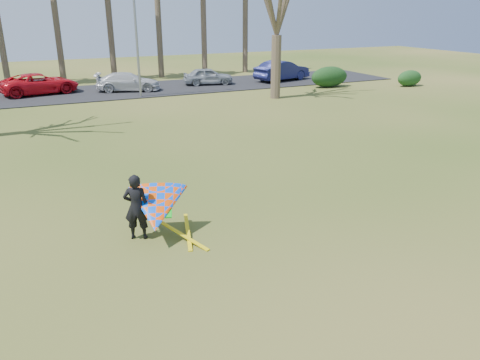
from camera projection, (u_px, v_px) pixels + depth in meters
name	position (u px, v px, depth m)	size (l,w,h in m)	color
ground	(274.00, 246.00, 11.64)	(100.00, 100.00, 0.00)	#254A10
parking_strip	(103.00, 92.00, 32.91)	(46.00, 7.00, 0.06)	black
streetlight	(138.00, 27.00, 29.68)	(2.28, 0.18, 8.00)	gray
hedge_near	(329.00, 77.00, 34.98)	(3.05, 1.38, 1.52)	#123312
hedge_far	(410.00, 78.00, 35.43)	(2.15, 1.01, 1.20)	#163D16
car_2	(40.00, 84.00, 31.80)	(2.33, 5.06, 1.41)	red
car_3	(128.00, 82.00, 33.01)	(1.80, 4.42, 1.28)	silver
car_4	(208.00, 76.00, 35.80)	(1.51, 3.75, 1.28)	#90969C
car_5	(282.00, 71.00, 37.78)	(1.68, 4.80, 1.58)	navy
kite_flyer	(154.00, 208.00, 11.76)	(2.13, 2.39, 2.02)	black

